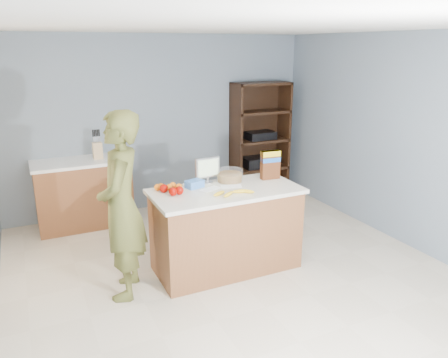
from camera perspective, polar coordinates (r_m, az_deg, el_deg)
name	(u,v)px	position (r m, az deg, el deg)	size (l,w,h in m)	color
floor	(238,280)	(4.66, 1.88, -13.01)	(4.50, 5.00, 0.02)	beige
walls	(240,122)	(4.09, 2.11, 7.45)	(4.52, 5.02, 2.51)	slate
counter_peninsula	(226,232)	(4.71, 0.26, -6.98)	(1.56, 0.76, 0.90)	brown
back_cabinet	(84,193)	(6.12, -17.85, -1.74)	(1.24, 0.62, 0.90)	brown
shelving_unit	(258,142)	(7.00, 4.52, 4.85)	(0.90, 0.40, 1.80)	black
person	(122,206)	(4.18, -13.23, -3.51)	(0.65, 0.43, 1.80)	#515324
knife_block	(98,150)	(5.99, -16.19, 3.66)	(0.12, 0.10, 0.31)	tan
envelopes	(221,188)	(4.59, -0.40, -1.12)	(0.48, 0.19, 0.00)	white
bananas	(234,192)	(4.39, 1.27, -1.77)	(0.44, 0.19, 0.04)	yellow
apples	(172,190)	(4.41, -6.81, -1.46)	(0.21, 0.22, 0.09)	#920700
oranges	(167,187)	(4.53, -7.41, -1.07)	(0.28, 0.16, 0.07)	orange
blue_carton	(195,184)	(4.59, -3.87, -0.65)	(0.18, 0.12, 0.08)	blue
salad_bowl	(230,176)	(4.80, 0.74, 0.38)	(0.30, 0.30, 0.13)	#267219
tv	(208,168)	(4.72, -2.16, 1.38)	(0.28, 0.12, 0.28)	silver
cereal_box	(270,163)	(4.88, 6.08, 2.14)	(0.22, 0.10, 0.32)	#592B14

